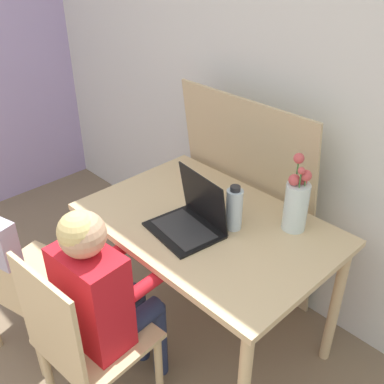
{
  "coord_description": "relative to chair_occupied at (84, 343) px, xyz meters",
  "views": [
    {
      "loc": [
        1.0,
        0.43,
        1.9
      ],
      "look_at": [
        -0.17,
        1.56,
        0.92
      ],
      "focal_mm": 42.0,
      "sensor_mm": 36.0,
      "label": 1
    }
  ],
  "objects": [
    {
      "name": "wall_back",
      "position": [
        0.17,
        1.26,
        0.79
      ],
      "size": [
        6.4,
        0.05,
        2.5
      ],
      "color": "silver",
      "rests_on": "ground_plane"
    },
    {
      "name": "dining_table",
      "position": [
        0.03,
        0.68,
        0.19
      ],
      "size": [
        1.14,
        0.76,
        0.74
      ],
      "color": "#D6B784",
      "rests_on": "ground_plane"
    },
    {
      "name": "chair_occupied",
      "position": [
        0.0,
        0.0,
        0.0
      ],
      "size": [
        0.43,
        0.43,
        0.89
      ],
      "rotation": [
        0.0,
        0.0,
        3.22
      ],
      "color": "#D6B784",
      "rests_on": "ground_plane"
    },
    {
      "name": "chair_spare",
      "position": [
        -0.52,
        -0.06,
        0.15
      ],
      "size": [
        0.49,
        0.52,
        0.9
      ],
      "rotation": [
        0.0,
        0.0,
        3.41
      ],
      "color": "#D6B784",
      "rests_on": "ground_plane"
    },
    {
      "name": "person_seated",
      "position": [
        -0.01,
        0.12,
        0.19
      ],
      "size": [
        0.33,
        0.44,
        1.05
      ],
      "rotation": [
        0.0,
        0.0,
        3.22
      ],
      "color": "red",
      "rests_on": "ground_plane"
    },
    {
      "name": "laptop",
      "position": [
        0.01,
        0.59,
        0.34
      ],
      "size": [
        0.34,
        0.29,
        0.25
      ],
      "rotation": [
        0.0,
        0.0,
        -0.14
      ],
      "color": "black",
      "rests_on": "dining_table"
    },
    {
      "name": "flower_vase",
      "position": [
        0.32,
        0.91,
        0.41
      ],
      "size": [
        0.1,
        0.1,
        0.36
      ],
      "color": "silver",
      "rests_on": "dining_table"
    },
    {
      "name": "water_bottle",
      "position": [
        0.14,
        0.72,
        0.38
      ],
      "size": [
        0.07,
        0.07,
        0.21
      ],
      "color": "silver",
      "rests_on": "dining_table"
    },
    {
      "name": "cardboard_panel",
      "position": [
        -0.1,
        1.12,
        0.14
      ],
      "size": [
        0.84,
        0.18,
        1.19
      ],
      "color": "tan",
      "rests_on": "ground_plane"
    }
  ]
}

